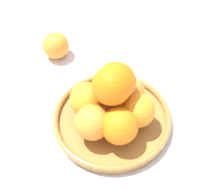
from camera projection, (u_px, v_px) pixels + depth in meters
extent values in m
plane|color=silver|center=(112.00, 122.00, 0.73)|extent=(4.00, 4.00, 0.00)
cylinder|color=#A57238|center=(112.00, 120.00, 0.72)|extent=(0.26, 0.26, 0.01)
torus|color=#A57238|center=(112.00, 117.00, 0.71)|extent=(0.27, 0.27, 0.01)
sphere|color=orange|center=(93.00, 123.00, 0.65)|extent=(0.08, 0.08, 0.08)
sphere|color=orange|center=(120.00, 126.00, 0.64)|extent=(0.08, 0.08, 0.08)
sphere|color=orange|center=(138.00, 109.00, 0.67)|extent=(0.08, 0.08, 0.08)
sphere|color=orange|center=(130.00, 92.00, 0.70)|extent=(0.07, 0.07, 0.07)
sphere|color=orange|center=(106.00, 86.00, 0.72)|extent=(0.07, 0.07, 0.07)
sphere|color=orange|center=(87.00, 100.00, 0.68)|extent=(0.08, 0.08, 0.08)
sphere|color=orange|center=(114.00, 84.00, 0.63)|extent=(0.08, 0.08, 0.08)
sphere|color=orange|center=(116.00, 82.00, 0.63)|extent=(0.08, 0.08, 0.08)
sphere|color=orange|center=(56.00, 45.00, 0.84)|extent=(0.07, 0.07, 0.07)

